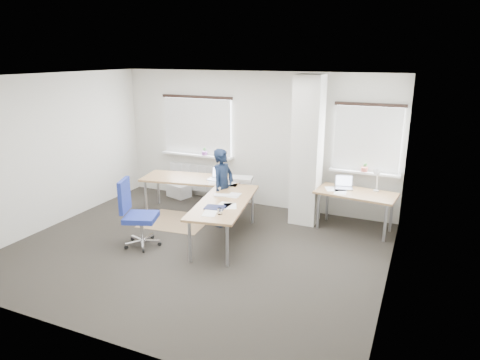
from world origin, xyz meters
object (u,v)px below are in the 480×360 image
at_px(desk_side, 356,195).
at_px(task_chair, 139,228).
at_px(person, 223,187).
at_px(desk_main, 210,190).

distance_m(desk_side, task_chair, 3.87).
distance_m(desk_side, person, 2.43).
relative_size(desk_main, desk_side, 1.92).
bearing_deg(desk_side, person, -156.36).
xyz_separation_m(desk_main, person, (0.20, 0.14, 0.04)).
xyz_separation_m(desk_side, person, (-2.32, -0.72, 0.05)).
distance_m(desk_main, task_chair, 1.50).
distance_m(desk_main, person, 0.25).
height_order(task_chair, person, person).
height_order(desk_side, task_chair, desk_side).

